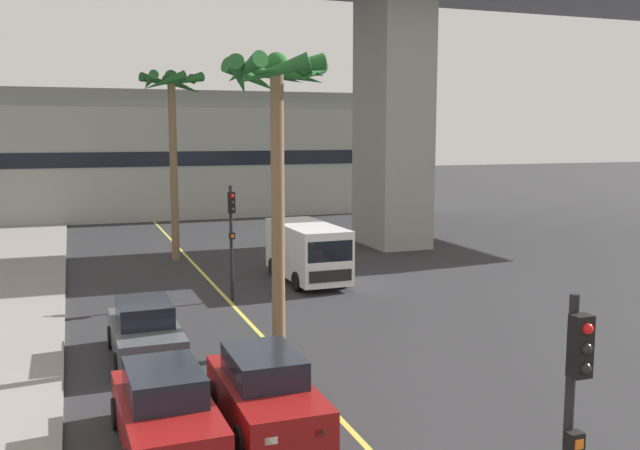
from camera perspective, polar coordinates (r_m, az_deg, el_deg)
lane_stripe_center at (r=25.90m, az=-7.50°, el=-6.08°), size 0.14×56.00×0.01m
pier_building_backdrop at (r=52.52m, az=-14.00°, el=5.55°), size 39.78×8.04×8.91m
car_queue_front at (r=19.73m, az=-14.03°, el=-8.48°), size 1.86×4.11×1.56m
car_queue_second at (r=15.05m, az=-4.47°, el=-13.43°), size 1.85×4.11×1.56m
car_queue_third at (r=14.40m, az=-12.46°, el=-14.60°), size 1.92×4.14×1.56m
delivery_van at (r=28.57m, az=-1.05°, el=-2.09°), size 2.23×5.28×2.36m
traffic_light_median_near at (r=9.31m, az=19.90°, el=-14.36°), size 0.24×0.37×4.20m
traffic_light_median_far at (r=25.29m, az=-7.22°, el=-0.16°), size 0.24×0.37×4.20m
palm_tree_near_median at (r=18.99m, az=-3.57°, el=9.71°), size 3.00×3.03×8.20m
palm_tree_mid_median at (r=33.57m, az=-11.90°, el=9.23°), size 3.02×3.17×8.92m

